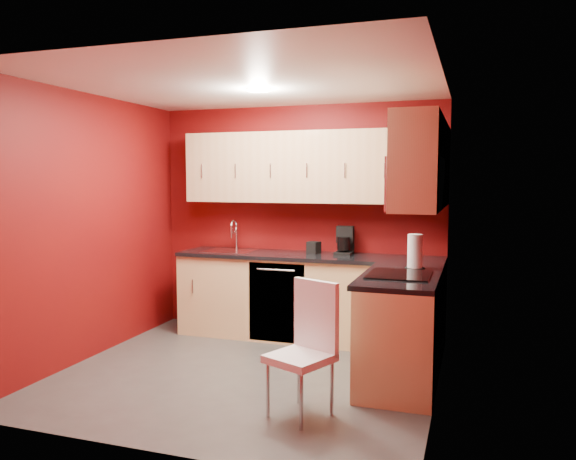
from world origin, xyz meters
The scene contains 21 objects.
floor centered at (0.00, 0.00, 0.00)m, with size 3.20×3.20×0.00m, color #44423F.
ceiling centered at (0.00, 0.00, 2.50)m, with size 3.20×3.20×0.00m, color white.
wall_back centered at (0.00, 1.50, 1.25)m, with size 3.20×3.20×0.00m, color #630A09.
wall_front centered at (0.00, -1.50, 1.25)m, with size 3.20×3.20×0.00m, color #630A09.
wall_left centered at (-1.60, 0.00, 1.25)m, with size 3.00×3.00×0.00m, color #630A09.
wall_right centered at (1.60, 0.00, 1.25)m, with size 3.00×3.00×0.00m, color #630A09.
base_cabinets_back centered at (0.20, 1.20, 0.43)m, with size 2.80×0.60×0.87m, color #E3C182.
base_cabinets_right centered at (1.30, 0.25, 0.43)m, with size 0.60×1.30×0.87m, color #E3C182.
countertop_back centered at (0.20, 1.19, 0.89)m, with size 2.80×0.63×0.04m, color black.
countertop_right centered at (1.29, 0.23, 0.89)m, with size 0.63×1.27×0.04m, color black.
upper_cabinets_back centered at (0.20, 1.32, 1.83)m, with size 2.80×0.35×0.75m, color tan.
upper_cabinets_right centered at (1.42, 0.44, 1.89)m, with size 0.35×1.55×0.75m.
microwave centered at (1.39, 0.20, 1.66)m, with size 0.42×0.76×0.42m.
cooktop centered at (1.28, 0.20, 0.92)m, with size 0.50×0.55×0.01m, color black.
sink centered at (-0.70, 1.20, 0.94)m, with size 0.52×0.42×0.35m.
dishwasher_front centered at (-0.05, 0.91, 0.43)m, with size 0.60×0.02×0.82m, color black.
downlight centered at (0.00, 0.30, 2.48)m, with size 0.20×0.20×0.01m, color white.
coffee_maker centered at (0.56, 1.30, 1.06)m, with size 0.18×0.24×0.30m, color black, non-canonical shape.
napkin_holder centered at (0.24, 1.28, 0.97)m, with size 0.12×0.12×0.13m, color black, non-canonical shape.
paper_towel centered at (1.36, 0.58, 1.06)m, with size 0.17×0.17×0.31m, color silver, non-canonical shape.
dining_chair centered at (0.70, -0.70, 0.48)m, with size 0.39×0.41×0.97m, color white, non-canonical shape.
Camera 1 is at (1.85, -4.42, 1.70)m, focal length 35.00 mm.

